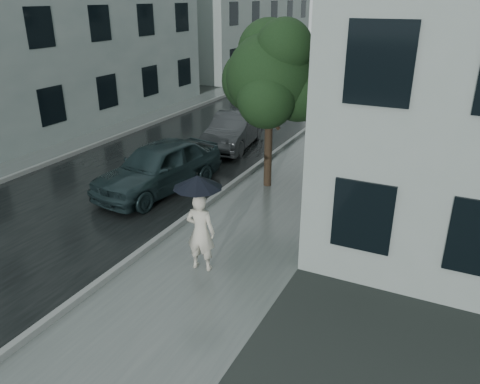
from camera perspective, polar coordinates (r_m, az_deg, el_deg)
The scene contains 14 objects.
ground at distance 10.39m, azimuth -6.44°, elevation -10.67°, with size 120.00×120.00×0.00m, color black.
sidewalk at distance 20.57m, azimuth 12.24°, elevation 6.18°, with size 3.50×60.00×0.01m, color slate.
kerb_near at distance 21.03m, azimuth 7.42°, elevation 7.08°, with size 0.15×60.00×0.15m, color slate.
asphalt_road at distance 22.36m, azimuth -1.16°, elevation 8.02°, with size 6.85×60.00×0.00m, color black.
kerb_far at distance 24.10m, azimuth -8.69°, elevation 9.03°, with size 0.15×60.00×0.15m, color slate.
sidewalk_far at distance 24.64m, azimuth -10.48°, elevation 9.04°, with size 1.70×60.00×0.01m, color #4C5451.
building_far_a at distance 24.04m, azimuth -26.05°, elevation 18.37°, with size 7.02×20.00×9.50m.
building_far_b at distance 41.65m, azimuth -0.56°, elevation 20.45°, with size 7.02×18.00×8.00m.
pedestrian at distance 10.34m, azimuth -4.82°, elevation -4.89°, with size 0.66×0.43×1.81m, color beige.
umbrella at distance 9.82m, azimuth -5.21°, elevation 1.27°, with size 1.22×1.22×1.37m.
street_tree at distance 14.45m, azimuth 3.83°, elevation 14.00°, with size 3.44×3.12×5.19m.
lamp_post at distance 21.74m, azimuth 11.02°, elevation 14.65°, with size 0.84×0.36×4.83m.
car_near at distance 14.81m, azimuth -9.88°, elevation 3.06°, with size 1.85×4.59×1.56m, color #1B2B2E.
car_far at distance 19.05m, azimuth -0.78°, elevation 7.56°, with size 1.47×4.22×1.39m, color #222627.
Camera 1 is at (4.80, -7.24, 5.71)m, focal length 35.00 mm.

